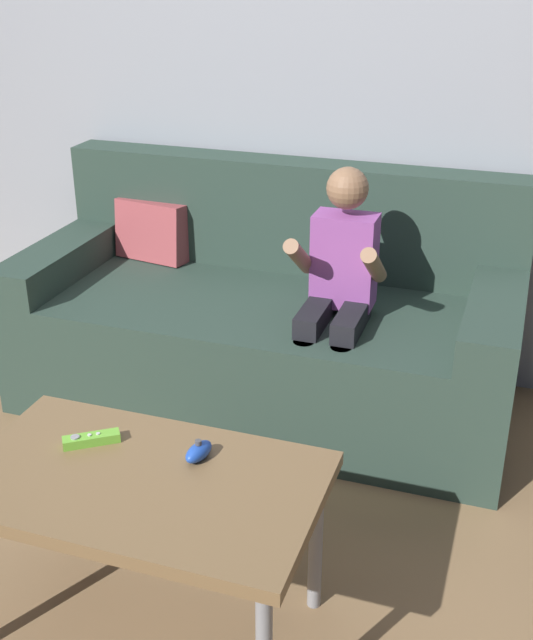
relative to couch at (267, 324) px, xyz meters
The scene contains 6 objects.
wall_back 1.03m from the couch, 96.93° to the left, with size 4.78×0.05×2.50m, color #999EA8.
couch is the anchor object (origin of this frame).
person_seated_on_couch 0.43m from the couch, 30.19° to the right, with size 0.30×0.36×0.94m.
coffee_table 1.22m from the couch, 85.38° to the right, with size 0.85×0.50×0.46m.
game_remote_lime_near_edge 1.14m from the couch, 94.10° to the right, with size 0.13×0.11×0.03m.
nunchuk_blue 1.13m from the couch, 79.78° to the right, with size 0.06×0.10×0.05m.
Camera 1 is at (0.92, -1.15, 1.59)m, focal length 45.35 mm.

